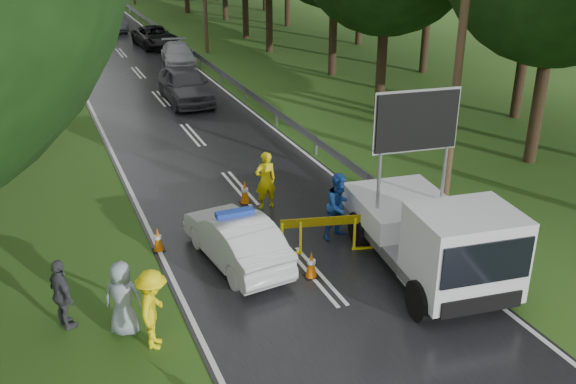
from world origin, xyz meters
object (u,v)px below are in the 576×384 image
officer (266,180)px  queue_car_first (185,85)px  work_truck (434,235)px  queue_car_fourth (113,22)px  civilian (340,206)px  police_sedan (236,239)px  queue_car_second (178,54)px  barrier (328,226)px  queue_car_third (155,37)px

officer → queue_car_first: 12.77m
work_truck → queue_car_fourth: 39.94m
officer → civilian: 2.85m
work_truck → queue_car_first: bearing=101.8°
police_sedan → queue_car_fourth: size_ratio=1.02×
work_truck → queue_car_second: 26.22m
barrier → civilian: size_ratio=1.30×
queue_car_fourth → barrier: bearing=-94.2°
civilian → queue_car_fourth: size_ratio=0.47×
officer → work_truck: bearing=112.7°
officer → queue_car_fourth: officer is taller
police_sedan → queue_car_first: size_ratio=0.86×
barrier → civilian: civilian is taller
civilian → queue_car_second: civilian is taller
officer → civilian: size_ratio=0.96×
queue_car_third → work_truck: bearing=-94.0°
queue_car_second → police_sedan: bearing=-92.1°
civilian → queue_car_second: 23.42m
barrier → queue_car_second: size_ratio=0.55×
barrier → officer: bearing=112.8°
police_sedan → work_truck: size_ratio=0.72×
work_truck → officer: (-2.33, 5.40, -0.27)m
barrier → queue_car_fourth: 37.75m
queue_car_second → queue_car_third: (-0.07, 6.12, 0.03)m
police_sedan → queue_car_first: bearing=-106.5°
barrier → queue_car_second: queue_car_second is taller
work_truck → barrier: (-1.81, 2.14, -0.39)m
civilian → queue_car_fourth: (-0.59, 37.07, -0.28)m
barrier → civilian: (0.68, 0.68, 0.16)m
queue_car_fourth → civilian: bearing=-93.2°
queue_car_third → police_sedan: bearing=-102.0°
queue_car_third → queue_car_first: bearing=-100.3°
police_sedan → queue_car_third: police_sedan is taller
queue_car_first → work_truck: bearing=-84.4°
police_sedan → barrier: bearing=162.5°
barrier → queue_car_fourth: queue_car_fourth is taller
civilian → queue_car_second: size_ratio=0.42×
queue_car_first → queue_car_second: size_ratio=1.08×
civilian → queue_car_fourth: civilian is taller
civilian → police_sedan: bearing=170.5°
barrier → queue_car_third: queue_car_third is taller
barrier → officer: size_ratio=1.35×
police_sedan → queue_car_second: bearing=-107.1°
work_truck → queue_car_third: size_ratio=1.16×
work_truck → queue_car_fourth: size_ratio=1.40×
officer → civilian: civilian is taller
work_truck → queue_car_second: size_ratio=1.28×
civilian → queue_car_second: bearing=73.4°
police_sedan → queue_car_first: queue_car_first is taller
barrier → queue_car_fourth: (0.08, 37.75, -0.12)m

